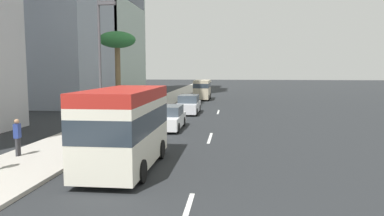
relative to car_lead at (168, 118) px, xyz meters
name	(u,v)px	position (x,y,z in m)	size (l,w,h in m)	color
ground_plane	(219,108)	(13.46, -2.97, -0.74)	(198.00, 198.00, 0.00)	#26282B
sidewalk_right	(151,106)	(13.46, 4.22, -0.66)	(162.00, 3.85, 0.15)	#B2ADA3
lane_stripe_near	(186,213)	(-14.05, -2.97, -0.73)	(3.20, 0.16, 0.01)	silver
lane_stripe_mid	(210,138)	(-2.95, -2.97, -0.73)	(3.20, 0.16, 0.01)	silver
lane_stripe_far	(218,112)	(9.86, -2.97, -0.73)	(3.20, 0.16, 0.01)	silver
car_lead	(168,118)	(0.00, 0.00, 0.00)	(4.44, 1.90, 1.55)	white
minibus_second	(125,125)	(-9.76, 0.03, 1.02)	(6.12, 2.43, 3.22)	silver
van_third	(202,89)	(23.34, -0.37, 0.72)	(5.14, 2.07, 2.56)	beige
car_fourth	(189,105)	(8.53, -0.34, 0.05)	(4.68, 1.90, 1.67)	silver
pedestrian_mid_block	(107,116)	(-1.98, 3.52, 0.34)	(0.37, 0.39, 1.69)	#333338
pedestrian_by_tree	(17,136)	(-8.80, 5.25, 0.32)	(0.35, 0.26, 1.66)	#333338
palm_tree	(117,43)	(6.16, 5.41, 5.44)	(3.08, 3.08, 7.00)	brown
street_lamp	(102,56)	(-5.23, 2.59, 3.92)	(0.24, 0.97, 7.39)	#4C4C51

